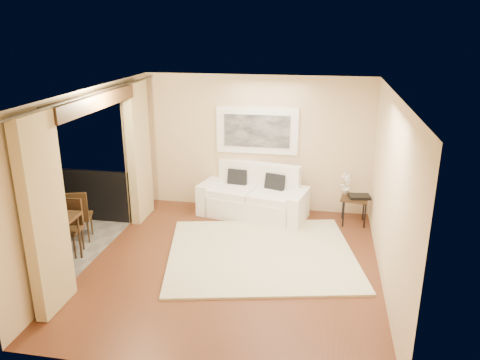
% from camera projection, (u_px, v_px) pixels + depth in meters
% --- Properties ---
extents(floor, '(5.00, 5.00, 0.00)m').
position_uv_depth(floor, '(233.00, 265.00, 7.39)').
color(floor, brown).
rests_on(floor, ground).
extents(room_shell, '(5.00, 6.40, 5.00)m').
position_uv_depth(room_shell, '(92.00, 101.00, 6.95)').
color(room_shell, white).
rests_on(room_shell, ground).
extents(balcony, '(1.81, 2.60, 1.17)m').
position_uv_depth(balcony, '(42.00, 238.00, 7.90)').
color(balcony, '#605B56').
rests_on(balcony, ground).
extents(curtains, '(0.16, 4.80, 2.64)m').
position_uv_depth(curtains, '(101.00, 177.00, 7.33)').
color(curtains, tan).
rests_on(curtains, ground).
extents(artwork, '(1.62, 0.07, 0.92)m').
position_uv_depth(artwork, '(257.00, 131.00, 9.17)').
color(artwork, white).
rests_on(artwork, room_shell).
extents(rug, '(3.50, 3.21, 0.04)m').
position_uv_depth(rug, '(261.00, 254.00, 7.71)').
color(rug, beige).
rests_on(rug, floor).
extents(sofa, '(2.21, 1.30, 1.00)m').
position_uv_depth(sofa, '(254.00, 198.00, 9.23)').
color(sofa, white).
rests_on(sofa, floor).
extents(side_table, '(0.55, 0.55, 0.53)m').
position_uv_depth(side_table, '(355.00, 200.00, 8.78)').
color(side_table, '#321F10').
rests_on(side_table, floor).
extents(tray, '(0.42, 0.33, 0.05)m').
position_uv_depth(tray, '(359.00, 197.00, 8.72)').
color(tray, black).
rests_on(tray, side_table).
extents(orchid, '(0.28, 0.27, 0.44)m').
position_uv_depth(orchid, '(346.00, 183.00, 8.84)').
color(orchid, white).
rests_on(orchid, side_table).
extents(bistro_table, '(0.70, 0.70, 0.80)m').
position_uv_depth(bistro_table, '(51.00, 223.00, 7.17)').
color(bistro_table, '#321F10').
rests_on(bistro_table, balcony).
extents(balcony_chair_far, '(0.50, 0.51, 0.93)m').
position_uv_depth(balcony_chair_far, '(77.00, 213.00, 8.02)').
color(balcony_chair_far, '#321F10').
rests_on(balcony_chair_far, balcony).
extents(balcony_chair_near, '(0.43, 0.43, 0.91)m').
position_uv_depth(balcony_chair_near, '(70.00, 222.00, 7.67)').
color(balcony_chair_near, '#321F10').
rests_on(balcony_chair_near, balcony).
extents(ice_bucket, '(0.18, 0.18, 0.20)m').
position_uv_depth(ice_bucket, '(48.00, 208.00, 7.26)').
color(ice_bucket, silver).
rests_on(ice_bucket, bistro_table).
extents(candle, '(0.06, 0.06, 0.07)m').
position_uv_depth(candle, '(58.00, 212.00, 7.27)').
color(candle, red).
rests_on(candle, bistro_table).
extents(vase, '(0.04, 0.04, 0.18)m').
position_uv_depth(vase, '(38.00, 217.00, 6.93)').
color(vase, white).
rests_on(vase, bistro_table).
extents(glass_a, '(0.06, 0.06, 0.12)m').
position_uv_depth(glass_a, '(53.00, 217.00, 7.00)').
color(glass_a, silver).
rests_on(glass_a, bistro_table).
extents(glass_b, '(0.06, 0.06, 0.12)m').
position_uv_depth(glass_b, '(59.00, 214.00, 7.12)').
color(glass_b, silver).
rests_on(glass_b, bistro_table).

